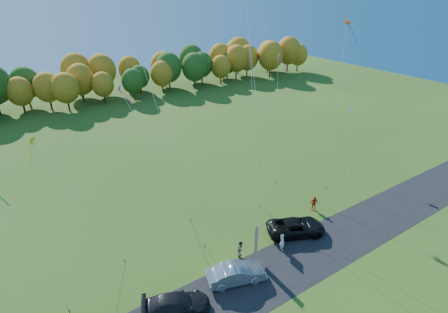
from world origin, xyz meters
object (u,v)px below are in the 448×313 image
feather_flag (256,239)px  silver_sedan (237,273)px  black_suv (296,227)px  person_east (314,203)px

feather_flag → silver_sedan: bearing=-158.9°
black_suv → silver_sedan: silver_sedan is taller
black_suv → person_east: person_east is taller
silver_sedan → feather_flag: 3.45m
black_suv → silver_sedan: bearing=127.1°
black_suv → person_east: (4.62, 1.98, 0.06)m
black_suv → feather_flag: bearing=122.5°
person_east → feather_flag: feather_flag is taller
person_east → feather_flag: bearing=-141.5°
black_suv → feather_flag: 6.08m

